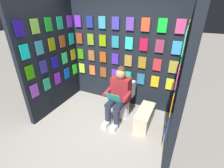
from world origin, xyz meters
TOP-DOWN VIEW (x-y plane):
  - ground_plane at (0.00, 0.00)m, footprint 30.00×30.00m
  - display_wall_back at (0.00, -1.69)m, footprint 2.71×0.14m
  - display_wall_left at (-1.35, -0.82)m, footprint 0.14×1.64m
  - display_wall_right at (1.35, -0.82)m, footprint 0.14×1.64m
  - toilet at (-0.22, -1.18)m, footprint 0.42×0.57m
  - person_reading at (-0.21, -0.95)m, footprint 0.54×0.70m
  - comic_longbox_near at (-0.79, -0.99)m, footprint 0.29×0.70m

SIDE VIEW (x-z plane):
  - ground_plane at x=0.00m, z-range 0.00..0.00m
  - comic_longbox_near at x=-0.79m, z-range 0.00..0.38m
  - toilet at x=-0.22m, z-range -0.06..0.71m
  - person_reading at x=-0.21m, z-range 0.00..1.20m
  - display_wall_back at x=0.00m, z-range 0.00..2.42m
  - display_wall_left at x=-1.35m, z-range 0.00..2.42m
  - display_wall_right at x=1.35m, z-range 0.00..2.42m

